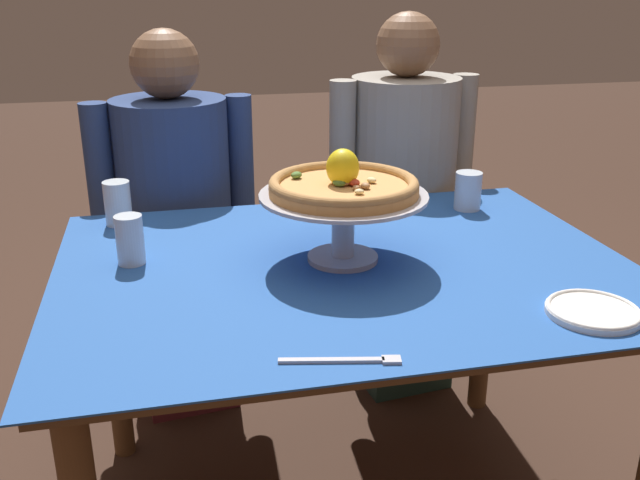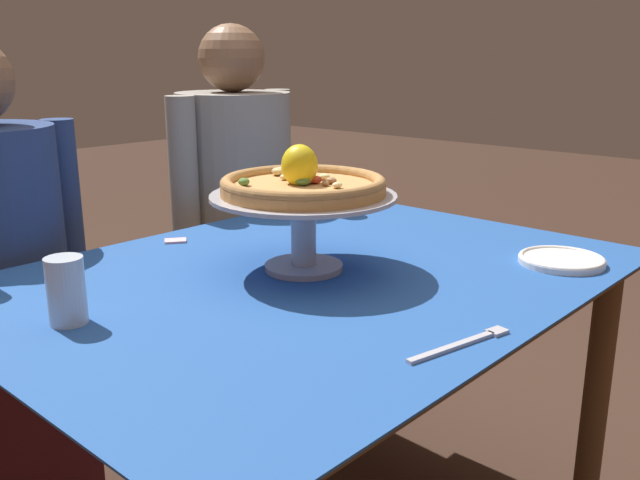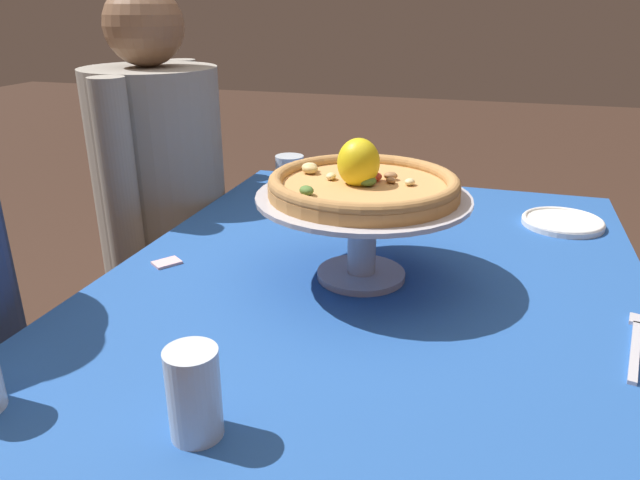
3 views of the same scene
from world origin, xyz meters
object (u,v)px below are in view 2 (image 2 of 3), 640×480
(water_glass_back_right, at_px, (336,197))
(water_glass_side_left, at_px, (67,295))
(dinner_fork, at_px, (464,343))
(sugar_packet, at_px, (175,241))
(pizza, at_px, (302,184))
(side_plate, at_px, (562,260))
(diner_right, at_px, (237,238))
(pizza_stand, at_px, (303,216))

(water_glass_back_right, bearing_deg, water_glass_side_left, -167.26)
(dinner_fork, distance_m, sugar_packet, 0.81)
(pizza, height_order, side_plate, pizza)
(water_glass_side_left, bearing_deg, sugar_packet, 34.26)
(dinner_fork, bearing_deg, diner_right, 66.50)
(sugar_packet, xyz_separation_m, diner_right, (0.41, 0.26, -0.12))
(dinner_fork, height_order, sugar_packet, dinner_fork)
(pizza_stand, distance_m, side_plate, 0.56)
(water_glass_side_left, height_order, side_plate, water_glass_side_left)
(pizza, distance_m, side_plate, 0.57)
(pizza_stand, height_order, sugar_packet, pizza_stand)
(pizza, bearing_deg, diner_right, 60.05)
(pizza, relative_size, side_plate, 1.86)
(dinner_fork, bearing_deg, sugar_packet, 86.06)
(side_plate, relative_size, diner_right, 0.14)
(pizza_stand, xyz_separation_m, pizza, (0.00, 0.00, 0.07))
(side_plate, distance_m, sugar_packet, 0.87)
(water_glass_side_left, relative_size, side_plate, 0.63)
(pizza, distance_m, sugar_packet, 0.41)
(water_glass_side_left, height_order, dinner_fork, water_glass_side_left)
(pizza_stand, relative_size, water_glass_back_right, 3.58)
(dinner_fork, height_order, diner_right, diner_right)
(water_glass_back_right, relative_size, sugar_packet, 2.09)
(water_glass_back_right, xyz_separation_m, sugar_packet, (-0.48, 0.08, -0.04))
(pizza_stand, relative_size, pizza, 1.14)
(side_plate, xyz_separation_m, diner_right, (-0.04, 1.00, -0.13))
(pizza_stand, relative_size, dinner_fork, 1.82)
(pizza_stand, height_order, pizza, pizza)
(pizza, xyz_separation_m, water_glass_side_left, (-0.47, 0.08, -0.13))
(diner_right, bearing_deg, side_plate, -87.83)
(water_glass_back_right, distance_m, water_glass_side_left, 0.92)
(pizza_stand, height_order, dinner_fork, pizza_stand)
(dinner_fork, bearing_deg, side_plate, 7.50)
(diner_right, bearing_deg, dinner_fork, -113.50)
(pizza, distance_m, water_glass_back_right, 0.54)
(water_glass_side_left, bearing_deg, diner_right, 33.19)
(water_glass_side_left, distance_m, side_plate, 0.98)
(water_glass_back_right, xyz_separation_m, side_plate, (-0.03, -0.66, -0.04))
(pizza, relative_size, water_glass_back_right, 3.15)
(water_glass_side_left, bearing_deg, pizza_stand, -10.52)
(pizza_stand, xyz_separation_m, dinner_fork, (-0.10, -0.44, -0.11))
(pizza_stand, xyz_separation_m, side_plate, (0.40, -0.37, -0.10))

